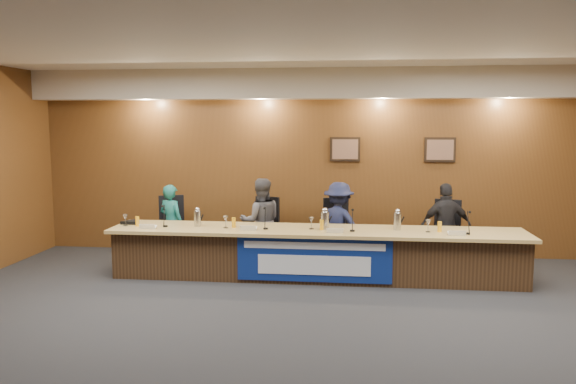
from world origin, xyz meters
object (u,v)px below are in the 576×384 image
(carafe_right, at_px, (397,221))
(panelist_a, at_px, (171,223))
(panelist_b, at_px, (261,221))
(carafe_mid, at_px, (325,221))
(office_chair_c, at_px, (339,236))
(panelist_d, at_px, (446,227))
(banner, at_px, (314,260))
(office_chair_b, at_px, (262,234))
(panelist_c, at_px, (339,225))
(dais_body, at_px, (316,255))
(office_chair_a, at_px, (174,232))
(office_chair_d, at_px, (444,238))
(carafe_left, at_px, (198,219))
(speakerphone, at_px, (131,222))

(carafe_right, bearing_deg, panelist_a, 169.18)
(panelist_b, distance_m, carafe_mid, 1.34)
(carafe_mid, bearing_deg, carafe_right, 4.42)
(panelist_a, relative_size, panelist_b, 0.92)
(carafe_mid, bearing_deg, panelist_a, 163.26)
(office_chair_c, distance_m, carafe_right, 1.24)
(panelist_d, bearing_deg, office_chair_c, -11.34)
(banner, relative_size, panelist_d, 1.61)
(office_chair_c, relative_size, carafe_right, 1.91)
(panelist_a, bearing_deg, office_chair_b, -151.21)
(panelist_b, height_order, panelist_d, panelist_b)
(panelist_c, bearing_deg, panelist_d, -156.52)
(dais_body, bearing_deg, panelist_b, 142.52)
(office_chair_a, bearing_deg, panelist_c, -26.90)
(office_chair_b, distance_m, carafe_right, 2.31)
(dais_body, xyz_separation_m, office_chair_d, (2.00, 0.82, 0.13))
(banner, height_order, panelist_b, panelist_b)
(carafe_left, bearing_deg, panelist_a, 130.74)
(dais_body, distance_m, carafe_right, 1.30)
(office_chair_b, xyz_separation_m, carafe_mid, (1.08, -0.88, 0.40))
(panelist_a, xyz_separation_m, carafe_left, (0.66, -0.77, 0.22))
(carafe_right, bearing_deg, office_chair_d, 44.49)
(office_chair_a, bearing_deg, speakerphone, -143.68)
(panelist_b, bearing_deg, carafe_right, 147.34)
(carafe_mid, xyz_separation_m, speakerphone, (-3.01, 0.10, -0.10))
(panelist_a, distance_m, office_chair_c, 2.78)
(panelist_c, bearing_deg, dais_body, 89.43)
(panelist_a, xyz_separation_m, panelist_b, (1.50, 0.00, 0.06))
(panelist_a, xyz_separation_m, carafe_mid, (2.58, -0.78, 0.23))
(carafe_mid, bearing_deg, office_chair_b, 140.89)
(panelist_c, distance_m, office_chair_c, 0.23)
(office_chair_b, relative_size, carafe_left, 2.01)
(panelist_d, bearing_deg, panelist_c, -7.93)
(office_chair_a, height_order, office_chair_d, same)
(panelist_c, bearing_deg, office_chair_a, 21.41)
(panelist_a, xyz_separation_m, panelist_c, (2.77, 0.00, 0.04))
(office_chair_a, bearing_deg, panelist_d, -26.12)
(panelist_a, distance_m, carafe_mid, 2.71)
(panelist_b, bearing_deg, carafe_left, 27.95)
(panelist_c, bearing_deg, carafe_mid, 99.88)
(panelist_b, relative_size, panelist_c, 1.04)
(office_chair_a, distance_m, office_chair_c, 2.77)
(panelist_d, bearing_deg, office_chair_b, -9.87)
(office_chair_a, height_order, office_chair_b, same)
(office_chair_b, bearing_deg, panelist_c, 12.36)
(office_chair_a, relative_size, office_chair_d, 1.00)
(panelist_c, relative_size, carafe_left, 5.72)
(panelist_b, relative_size, office_chair_b, 2.95)
(office_chair_d, bearing_deg, panelist_a, -158.37)
(panelist_b, bearing_deg, panelist_d, 165.39)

